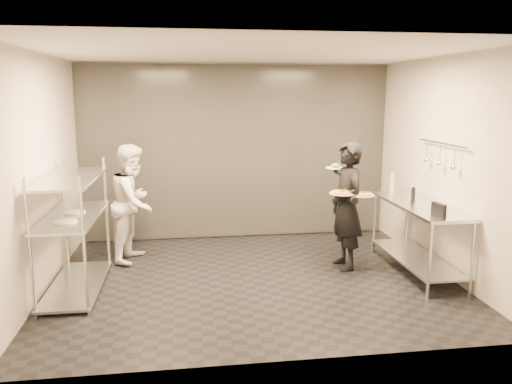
{
  "coord_description": "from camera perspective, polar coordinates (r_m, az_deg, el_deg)",
  "views": [
    {
      "loc": [
        -0.8,
        -5.96,
        2.31
      ],
      "look_at": [
        0.06,
        0.17,
        1.1
      ],
      "focal_mm": 35.0,
      "sensor_mm": 36.0,
      "label": 1
    }
  ],
  "objects": [
    {
      "name": "chef",
      "position": [
        7.18,
        -13.82,
        -1.2
      ],
      "size": [
        0.82,
        0.94,
        1.64
      ],
      "primitive_type": "imported",
      "rotation": [
        0.0,
        0.0,
        1.29
      ],
      "color": "silver",
      "rests_on": "ground"
    },
    {
      "name": "bottle_clear",
      "position": [
        7.01,
        17.45,
        -0.05
      ],
      "size": [
        0.06,
        0.06,
        0.2
      ],
      "primitive_type": "cylinder",
      "color": "gray",
      "rests_on": "prep_counter"
    },
    {
      "name": "waiter",
      "position": [
        6.74,
        10.33,
        -1.6
      ],
      "size": [
        0.47,
        0.66,
        1.7
      ],
      "primitive_type": "imported",
      "rotation": [
        0.0,
        0.0,
        -1.47
      ],
      "color": "black",
      "rests_on": "ground"
    },
    {
      "name": "prep_counter",
      "position": [
        6.87,
        18.02,
        -3.68
      ],
      "size": [
        0.6,
        1.8,
        0.92
      ],
      "color": "silver",
      "rests_on": "ground"
    },
    {
      "name": "room_shell",
      "position": [
        7.24,
        -1.6,
        3.85
      ],
      "size": [
        5.0,
        4.0,
        2.8
      ],
      "color": "black",
      "rests_on": "ground"
    },
    {
      "name": "pizza_plate_far",
      "position": [
        6.54,
        12.15,
        -0.28
      ],
      "size": [
        0.29,
        0.29,
        0.05
      ],
      "color": "white",
      "rests_on": "waiter"
    },
    {
      "name": "pass_rack",
      "position": [
        6.3,
        -20.17,
        -3.79
      ],
      "size": [
        0.6,
        1.6,
        1.5
      ],
      "color": "silver",
      "rests_on": "ground"
    },
    {
      "name": "pos_monitor",
      "position": [
        6.11,
        20.14,
        -1.98
      ],
      "size": [
        0.08,
        0.23,
        0.17
      ],
      "primitive_type": "cube",
      "rotation": [
        0.0,
        0.0,
        0.13
      ],
      "color": "black",
      "rests_on": "prep_counter"
    },
    {
      "name": "salad_plate",
      "position": [
        6.9,
        9.08,
        2.89
      ],
      "size": [
        0.26,
        0.26,
        0.07
      ],
      "color": "white",
      "rests_on": "waiter"
    },
    {
      "name": "utensil_rail",
      "position": [
        6.82,
        20.36,
        3.95
      ],
      "size": [
        0.07,
        1.2,
        0.31
      ],
      "color": "silver",
      "rests_on": "room_shell"
    },
    {
      "name": "bottle_dark",
      "position": [
        6.89,
        17.51,
        -0.27
      ],
      "size": [
        0.06,
        0.06,
        0.19
      ],
      "primitive_type": "cylinder",
      "color": "black",
      "rests_on": "prep_counter"
    },
    {
      "name": "pizza_plate_near",
      "position": [
        6.52,
        9.87,
        -0.07
      ],
      "size": [
        0.34,
        0.34,
        0.05
      ],
      "color": "white",
      "rests_on": "waiter"
    },
    {
      "name": "bottle_green",
      "position": [
        7.48,
        15.33,
        1.05
      ],
      "size": [
        0.08,
        0.08,
        0.28
      ],
      "primitive_type": "cylinder",
      "color": "gray",
      "rests_on": "prep_counter"
    }
  ]
}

